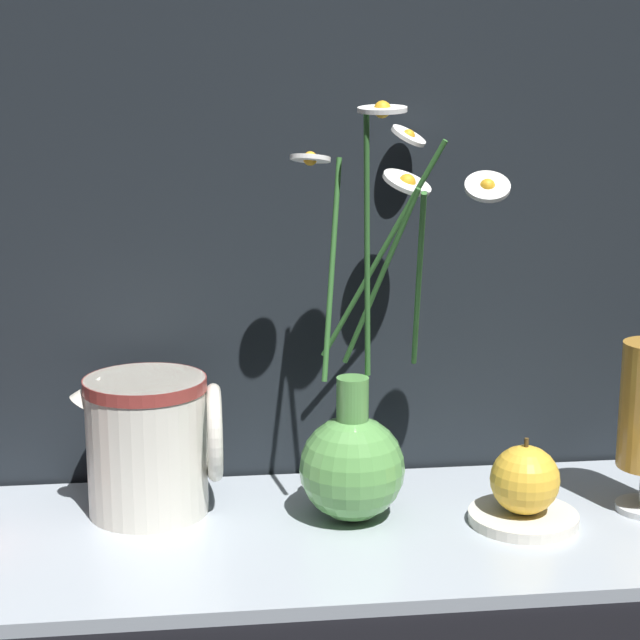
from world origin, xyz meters
TOP-DOWN VIEW (x-y plane):
  - ground_plane at (0.00, 0.00)m, footprint 6.00×6.00m
  - shelf at (0.00, 0.00)m, footprint 0.78×0.29m
  - vase_with_flowers at (0.05, 0.03)m, footprint 0.20×0.19m
  - ceramic_pitcher at (-0.14, 0.06)m, footprint 0.14×0.11m
  - saucer_plate at (0.20, -0.01)m, footprint 0.10×0.10m
  - orange_fruit at (0.20, -0.01)m, footprint 0.06×0.06m

SIDE VIEW (x-z plane):
  - ground_plane at x=0.00m, z-range 0.00..0.00m
  - shelf at x=0.00m, z-range 0.00..0.01m
  - saucer_plate at x=0.20m, z-range 0.01..0.02m
  - orange_fruit at x=0.20m, z-range 0.02..0.09m
  - vase_with_flowers at x=0.05m, z-range -0.11..0.27m
  - ceramic_pitcher at x=-0.14m, z-range 0.01..0.15m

